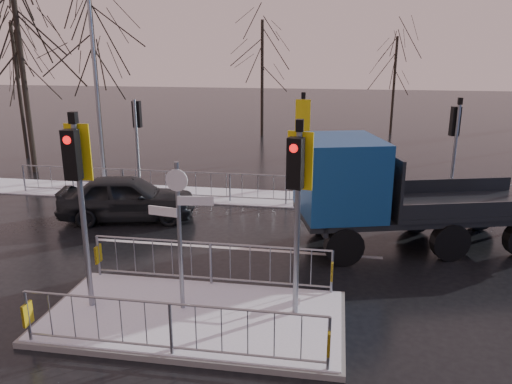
% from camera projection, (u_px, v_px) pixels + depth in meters
% --- Properties ---
extents(ground, '(120.00, 120.00, 0.00)m').
position_uv_depth(ground, '(194.00, 320.00, 10.07)').
color(ground, black).
rests_on(ground, ground).
extents(snow_verge, '(30.00, 2.00, 0.04)m').
position_uv_depth(snow_verge, '(260.00, 198.00, 18.22)').
color(snow_verge, white).
rests_on(snow_verge, ground).
extents(lane_markings, '(8.00, 11.38, 0.01)m').
position_uv_depth(lane_markings, '(190.00, 329.00, 9.76)').
color(lane_markings, silver).
rests_on(lane_markings, ground).
extents(traffic_island, '(6.00, 3.04, 4.15)m').
position_uv_depth(traffic_island, '(193.00, 302.00, 9.98)').
color(traffic_island, slate).
rests_on(traffic_island, ground).
extents(far_kerb_fixtures, '(18.00, 0.65, 3.83)m').
position_uv_depth(far_kerb_fixtures, '(266.00, 175.00, 17.41)').
color(far_kerb_fixtures, gray).
rests_on(far_kerb_fixtures, ground).
extents(car_far_lane, '(4.52, 2.62, 1.45)m').
position_uv_depth(car_far_lane, '(128.00, 197.00, 15.83)').
color(car_far_lane, black).
rests_on(car_far_lane, ground).
extents(flatbed_truck, '(7.00, 4.10, 3.06)m').
position_uv_depth(flatbed_truck, '(373.00, 191.00, 13.31)').
color(flatbed_truck, black).
rests_on(flatbed_truck, ground).
extents(tree_near_a, '(4.75, 4.75, 8.97)m').
position_uv_depth(tree_near_a, '(17.00, 27.00, 20.44)').
color(tree_near_a, black).
rests_on(tree_near_a, ground).
extents(tree_near_b, '(4.00, 4.00, 7.55)m').
position_uv_depth(tree_near_b, '(94.00, 51.00, 21.74)').
color(tree_near_b, black).
rests_on(tree_near_b, ground).
extents(tree_near_c, '(3.50, 3.50, 6.61)m').
position_uv_depth(tree_near_c, '(16.00, 65.00, 23.57)').
color(tree_near_c, black).
rests_on(tree_near_c, ground).
extents(tree_far_a, '(3.75, 3.75, 7.08)m').
position_uv_depth(tree_far_a, '(262.00, 56.00, 29.89)').
color(tree_far_a, black).
rests_on(tree_far_a, ground).
extents(tree_far_b, '(3.25, 3.25, 6.14)m').
position_uv_depth(tree_far_b, '(395.00, 67.00, 30.71)').
color(tree_far_b, black).
rests_on(tree_far_b, ground).
extents(street_lamp_left, '(1.25, 0.18, 8.20)m').
position_uv_depth(street_lamp_left, '(96.00, 70.00, 18.84)').
color(street_lamp_left, gray).
rests_on(street_lamp_left, ground).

